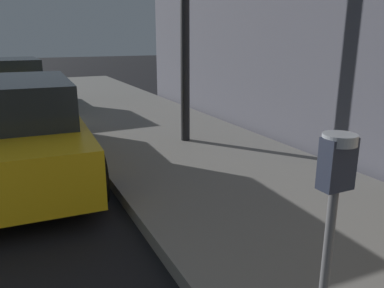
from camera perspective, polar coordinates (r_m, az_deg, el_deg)
The scene contains 3 objects.
parking_meter at distance 2.31m, azimuth 20.48°, elevation -6.26°, with size 0.19×0.19×1.32m.
car_yellow_cab at distance 5.92m, azimuth -25.69°, elevation 1.86°, with size 2.26×4.37×1.43m.
car_green at distance 11.41m, azimuth -25.95°, elevation 7.77°, with size 2.22×4.16×1.43m.
Camera 1 is at (2.94, -0.71, 1.98)m, focal length 35.72 mm.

